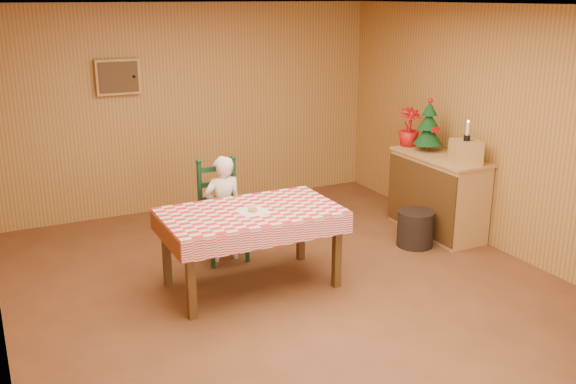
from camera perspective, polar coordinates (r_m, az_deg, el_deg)
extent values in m
plane|color=brown|center=(6.07, 0.85, -9.11)|extent=(6.00, 6.00, 0.00)
cube|color=#B38140|center=(8.34, -8.66, 7.39)|extent=(5.00, 0.10, 2.60)
cube|color=#B38140|center=(7.09, 19.25, 4.93)|extent=(0.10, 6.00, 2.60)
cube|color=#B38442|center=(5.44, 0.97, 16.26)|extent=(5.00, 6.00, 0.10)
cube|color=tan|center=(7.99, -14.90, 9.87)|extent=(0.52, 0.08, 0.42)
cube|color=#503215|center=(7.95, -14.83, 9.84)|extent=(0.46, 0.02, 0.36)
sphere|color=black|center=(7.97, -13.52, 9.95)|extent=(0.04, 0.04, 0.04)
cube|color=#503215|center=(5.98, -3.33, -2.06)|extent=(1.60, 0.90, 0.06)
cube|color=#503215|center=(5.57, -8.63, -7.90)|extent=(0.07, 0.07, 0.69)
cube|color=#503215|center=(6.11, 4.36, -5.41)|extent=(0.07, 0.07, 0.69)
cube|color=#503215|center=(6.22, -10.76, -5.25)|extent=(0.07, 0.07, 0.69)
cube|color=#503215|center=(6.71, 1.14, -3.26)|extent=(0.07, 0.07, 0.69)
cube|color=red|center=(5.97, -3.34, -1.70)|extent=(1.64, 0.94, 0.02)
cube|color=red|center=(5.60, -1.42, -4.06)|extent=(1.64, 0.02, 0.18)
cube|color=red|center=(6.41, -4.98, -1.32)|extent=(1.64, 0.02, 0.18)
cube|color=#2D5A29|center=(5.75, -10.87, -3.78)|extent=(0.02, 0.94, 0.18)
cube|color=#2D5A29|center=(6.34, 3.50, -1.49)|extent=(0.02, 0.94, 0.18)
cube|color=black|center=(6.72, -5.74, -2.55)|extent=(0.44, 0.40, 0.04)
cylinder|color=black|center=(6.59, -6.71, -5.09)|extent=(0.04, 0.04, 0.41)
cylinder|color=black|center=(6.71, -3.65, -4.57)|extent=(0.04, 0.04, 0.41)
cylinder|color=black|center=(6.89, -7.67, -4.12)|extent=(0.04, 0.04, 0.41)
cylinder|color=black|center=(7.01, -4.73, -3.64)|extent=(0.04, 0.04, 0.41)
cylinder|color=black|center=(6.71, -7.86, 0.23)|extent=(0.05, 0.05, 0.60)
sphere|color=black|center=(6.63, -7.96, 2.71)|extent=(0.06, 0.06, 0.06)
cylinder|color=black|center=(6.83, -4.84, 0.64)|extent=(0.05, 0.05, 0.60)
sphere|color=black|center=(6.75, -4.91, 3.08)|extent=(0.06, 0.06, 0.06)
cube|color=black|center=(6.80, -6.30, -0.53)|extent=(0.38, 0.03, 0.05)
cube|color=black|center=(6.76, -6.35, 0.76)|extent=(0.38, 0.03, 0.05)
cube|color=black|center=(6.71, -6.39, 2.07)|extent=(0.38, 0.03, 0.05)
imported|color=white|center=(6.67, -5.78, -1.48)|extent=(0.41, 0.27, 1.12)
cube|color=white|center=(5.92, -3.15, -1.73)|extent=(0.29, 0.29, 0.00)
torus|color=#C69447|center=(5.91, -3.15, -1.57)|extent=(0.12, 0.12, 0.03)
cube|color=tan|center=(7.66, 13.19, -0.29)|extent=(0.50, 1.20, 0.90)
cube|color=tan|center=(7.53, 13.43, 3.09)|extent=(0.54, 1.24, 0.03)
cube|color=#503215|center=(7.50, 11.65, -0.56)|extent=(0.02, 1.20, 0.80)
cube|color=tan|center=(7.21, 15.51, 3.45)|extent=(0.39, 0.39, 0.25)
cylinder|color=#503215|center=(7.71, 12.28, 3.90)|extent=(0.04, 0.04, 0.08)
cone|color=#0B3314|center=(7.67, 12.35, 5.06)|extent=(0.34, 0.34, 0.24)
cone|color=#0B3314|center=(7.64, 12.43, 6.23)|extent=(0.26, 0.26, 0.20)
cone|color=#0B3314|center=(7.62, 12.50, 7.27)|extent=(0.18, 0.18, 0.16)
sphere|color=#B31010|center=(7.60, 12.54, 7.94)|extent=(0.06, 0.06, 0.06)
cube|color=#B31010|center=(7.53, 12.98, 5.42)|extent=(0.10, 0.02, 0.06)
sphere|color=#B31010|center=(7.67, 13.12, 5.24)|extent=(0.04, 0.04, 0.04)
sphere|color=#B31010|center=(7.65, 11.76, 5.83)|extent=(0.04, 0.04, 0.04)
sphere|color=#B31010|center=(7.73, 12.27, 6.67)|extent=(0.04, 0.04, 0.04)
imported|color=#B31010|center=(7.87, 10.72, 5.67)|extent=(0.32, 0.32, 0.46)
cylinder|color=black|center=(7.17, 15.61, 4.65)|extent=(0.07, 0.07, 0.06)
cylinder|color=white|center=(7.15, 15.67, 5.44)|extent=(0.03, 0.03, 0.14)
sphere|color=orange|center=(7.14, 15.73, 6.08)|extent=(0.02, 0.02, 0.02)
cylinder|color=black|center=(7.26, 11.25, -3.22)|extent=(0.52, 0.52, 0.40)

